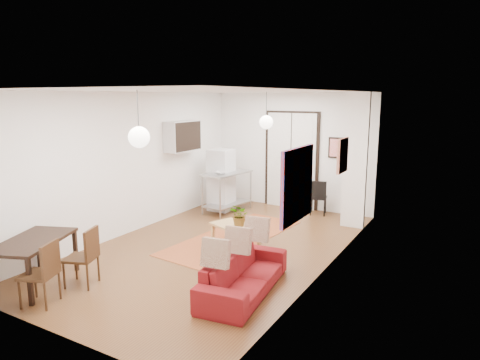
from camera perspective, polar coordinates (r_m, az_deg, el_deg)
The scene contains 27 objects.
floor at distance 8.20m, azimuth -2.95°, elevation -8.94°, with size 7.00×7.00×0.00m, color brown.
ceiling at distance 7.71m, azimuth -3.16°, elevation 11.76°, with size 4.20×7.00×0.02m, color silver.
wall_back at distance 10.90m, azimuth 6.97°, elevation 3.86°, with size 4.20×0.02×2.90m, color white.
wall_front at distance 5.31m, azimuth -24.01°, elevation -4.74°, with size 4.20×0.02×2.90m, color white.
wall_left at distance 9.12m, azimuth -14.23°, elevation 2.19°, with size 0.02×7.00×2.90m, color white.
wall_right at distance 6.94m, azimuth 11.71°, elevation -0.44°, with size 0.02×7.00×2.90m, color white.
double_doors at distance 10.89m, azimuth 6.84°, elevation 2.53°, with size 1.44×0.06×2.50m, color white.
stub_partition at distance 9.42m, azimuth 15.12°, elevation 2.42°, with size 0.50×0.10×2.90m, color white.
wall_cabinet at distance 10.08m, azimuth -7.68°, elevation 5.83°, with size 0.35×1.00×0.70m, color silver.
painting_popart at distance 5.75m, azimuth 7.65°, elevation -0.64°, with size 0.05×1.00×1.00m, color red.
painting_abstract at distance 7.64m, azimuth 13.51°, elevation 3.20°, with size 0.05×0.50×0.60m, color beige.
poster_back at distance 10.47m, azimuth 12.75°, elevation 4.20°, with size 0.40×0.03×0.50m, color red.
print_left at distance 10.56m, azimuth -6.69°, elevation 6.37°, with size 0.03×0.44×0.54m, color #90593C.
pendant_back at distance 9.47m, azimuth 3.52°, elevation 7.71°, with size 0.30×0.30×0.80m.
pendant_front at distance 6.15m, azimuth -13.31°, elevation 5.59°, with size 0.30×0.30×0.80m.
kilim_rug at distance 8.75m, azimuth -0.86°, elevation -7.60°, with size 1.28×3.40×0.01m, color #AA562A.
sofa at distance 6.35m, azimuth 0.54°, elevation -12.41°, with size 1.90×0.74×0.55m, color maroon.
coffee_table at distance 8.07m, azimuth -0.61°, elevation -6.47°, with size 1.09×0.85×0.43m.
potted_plant at distance 7.95m, azimuth 0.01°, elevation -4.75°, with size 0.38×0.33×0.42m, color #337133.
kitchen_counter at distance 10.51m, azimuth -1.74°, elevation -0.75°, with size 0.81×1.36×0.99m.
bowl at distance 10.19m, azimuth -2.63°, elevation 0.96°, with size 0.23×0.23×0.06m, color silver.
soap_bottle at distance 10.67m, azimuth -1.28°, elevation 1.83°, with size 0.09×0.09×0.20m, color teal.
fridge at distance 10.62m, azimuth -2.52°, elevation -0.00°, with size 0.54×0.54×1.53m, color silver.
dining_table at distance 7.13m, azimuth -25.90°, elevation -7.77°, with size 1.17×1.48×0.72m.
dining_chair_near at distance 6.96m, azimuth -19.97°, elevation -8.86°, with size 0.55×0.66×0.89m.
dining_chair_far at distance 6.56m, azimuth -24.68°, elevation -10.43°, with size 0.55×0.66×0.89m.
black_side_chair at distance 10.52m, azimuth 10.57°, elevation -1.81°, with size 0.47×0.47×0.85m.
Camera 1 is at (4.18, -6.48, 2.81)m, focal length 32.00 mm.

